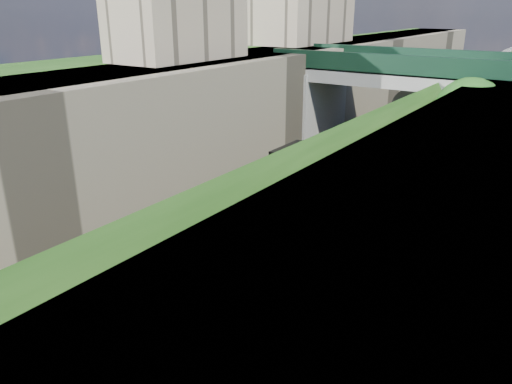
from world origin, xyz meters
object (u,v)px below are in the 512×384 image
at_px(tree, 471,116).
at_px(locomotive, 275,217).
at_px(road_bridge, 407,102).
at_px(tender, 350,176).

distance_m(tree, locomotive, 12.62).
relative_size(road_bridge, tender, 2.67).
distance_m(tree, tender, 6.89).
xyz_separation_m(road_bridge, tree, (4.97, -5.15, 0.57)).
distance_m(locomotive, tender, 7.37).
xyz_separation_m(road_bridge, tender, (0.26, -9.17, -2.46)).
distance_m(road_bridge, locomotive, 16.68).
bearing_deg(tender, locomotive, -90.00).
relative_size(tree, tender, 1.10).
bearing_deg(road_bridge, locomotive, -89.11).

